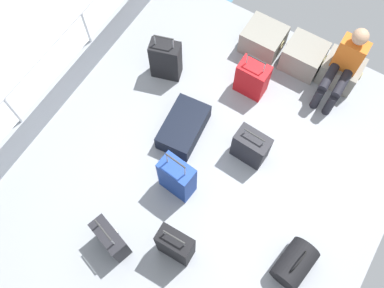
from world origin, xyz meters
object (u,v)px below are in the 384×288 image
suitcase_7 (176,245)px  suitcase_3 (111,239)px  suitcase_2 (184,127)px  suitcase_6 (177,178)px  passenger_seated (344,65)px  suitcase_0 (251,147)px  duffel_bag (295,264)px  suitcase_1 (252,79)px  cargo_crate_2 (341,71)px  cargo_crate_1 (304,56)px  suitcase_5 (166,60)px  cargo_crate_0 (263,39)px

suitcase_7 → suitcase_3: bearing=-155.0°
suitcase_2 → suitcase_6: bearing=-63.3°
passenger_seated → suitcase_7: (-0.63, -2.96, -0.23)m
suitcase_2 → suitcase_7: size_ratio=0.96×
suitcase_6 → passenger_seated: bearing=65.7°
suitcase_0 → duffel_bag: (1.09, -0.96, -0.08)m
suitcase_1 → suitcase_7: bearing=-82.3°
passenger_seated → suitcase_1: bearing=-147.8°
cargo_crate_2 → suitcase_3: size_ratio=0.71×
cargo_crate_1 → passenger_seated: (0.53, -0.13, 0.37)m
suitcase_3 → duffel_bag: 2.08m
duffel_bag → suitcase_5: bearing=151.4°
cargo_crate_2 → duffel_bag: size_ratio=0.98×
passenger_seated → suitcase_5: (-2.05, -0.97, -0.26)m
cargo_crate_0 → cargo_crate_2: cargo_crate_2 is taller
cargo_crate_2 → suitcase_5: suitcase_5 is taller
suitcase_5 → suitcase_7: bearing=-54.4°
suitcase_3 → suitcase_5: bearing=108.3°
suitcase_3 → suitcase_7: 0.74m
cargo_crate_0 → suitcase_7: size_ratio=0.70×
cargo_crate_1 → duffel_bag: duffel_bag is taller
cargo_crate_0 → suitcase_5: size_ratio=0.71×
suitcase_1 → passenger_seated: bearing=32.2°
suitcase_0 → passenger_seated: bearing=71.3°
cargo_crate_2 → suitcase_1: (-0.94, -0.78, 0.08)m
cargo_crate_0 → suitcase_5: suitcase_5 is taller
cargo_crate_2 → suitcase_1: suitcase_1 is taller
suitcase_2 → suitcase_5: 0.96m
suitcase_0 → cargo_crate_0: bearing=112.3°
passenger_seated → suitcase_2: bearing=-130.3°
suitcase_3 → suitcase_5: size_ratio=0.93×
suitcase_0 → suitcase_3: (-0.80, -1.82, 0.01)m
suitcase_0 → suitcase_7: 1.52m
cargo_crate_2 → suitcase_0: suitcase_0 is taller
cargo_crate_1 → suitcase_6: 2.48m
cargo_crate_2 → suitcase_3: suitcase_3 is taller
cargo_crate_0 → suitcase_5: bearing=-130.7°
cargo_crate_1 → suitcase_3: (-0.77, -3.41, 0.06)m
cargo_crate_2 → suitcase_7: size_ratio=0.65×
suitcase_5 → suitcase_3: bearing=-71.7°
suitcase_1 → suitcase_0: bearing=-62.4°
duffel_bag → suitcase_3: bearing=-155.5°
suitcase_0 → suitcase_1: bearing=117.6°
suitcase_7 → suitcase_2: bearing=119.0°
cargo_crate_2 → suitcase_0: bearing=-106.8°
cargo_crate_1 → suitcase_6: bearing=-101.8°
suitcase_0 → suitcase_5: 1.64m
cargo_crate_1 → suitcase_2: cargo_crate_1 is taller
cargo_crate_1 → suitcase_7: 3.10m
cargo_crate_2 → suitcase_5: (-2.05, -1.15, 0.12)m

